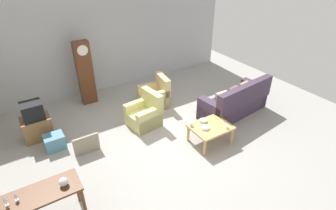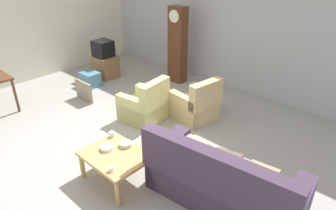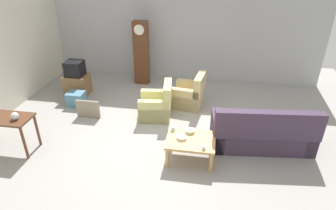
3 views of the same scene
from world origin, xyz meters
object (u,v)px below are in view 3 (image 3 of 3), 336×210
object	(u,v)px
couch_floral	(262,133)
cup_blue_rimmed	(173,129)
coffee_table_wood	(191,142)
glass_dome_cloche	(15,116)
bowl_shallow_green	(190,131)
tv_crt	(75,68)
cup_white_porcelain	(204,148)
armchair_olive_near	(157,106)
console_table_dark	(1,122)
framed_picture_leaning	(88,109)
storage_box_blue	(76,99)
bowl_white_stacked	(182,137)
grandfather_clock	(141,53)
armchair_olive_far	(189,95)
tv_stand_cabinet	(77,85)

from	to	relation	value
couch_floral	cup_blue_rimmed	size ratio (longest dim) A/B	23.94
coffee_table_wood	glass_dome_cloche	distance (m)	3.54
couch_floral	bowl_shallow_green	xyz separation A→B (m)	(-1.49, -0.40, 0.14)
coffee_table_wood	tv_crt	xyz separation A→B (m)	(-3.56, 2.44, 0.39)
coffee_table_wood	cup_white_porcelain	xyz separation A→B (m)	(0.27, -0.28, 0.10)
armchair_olive_near	console_table_dark	bearing A→B (deg)	-147.32
framed_picture_leaning	bowl_shallow_green	world-z (taller)	bowl_shallow_green
armchair_olive_near	cup_blue_rimmed	bearing A→B (deg)	-64.63
coffee_table_wood	tv_crt	distance (m)	4.33
storage_box_blue	bowl_white_stacked	xyz separation A→B (m)	(3.12, -1.80, 0.31)
coffee_table_wood	console_table_dark	xyz separation A→B (m)	(-3.88, -0.32, 0.27)
console_table_dark	grandfather_clock	distance (m)	4.36
couch_floral	storage_box_blue	size ratio (longest dim) A/B	4.81
armchair_olive_near	bowl_shallow_green	distance (m)	1.62
cup_white_porcelain	bowl_shallow_green	distance (m)	0.60
glass_dome_cloche	storage_box_blue	bearing A→B (deg)	84.97
armchair_olive_far	console_table_dark	xyz separation A→B (m)	(-3.62, -2.58, 0.36)
armchair_olive_far	framed_picture_leaning	size ratio (longest dim) A/B	1.53
console_table_dark	bowl_shallow_green	xyz separation A→B (m)	(3.84, 0.55, -0.17)
tv_stand_cabinet	bowl_white_stacked	size ratio (longest dim) A/B	3.42
grandfather_clock	framed_picture_leaning	distance (m)	2.59
grandfather_clock	bowl_white_stacked	distance (m)	3.97
tv_stand_cabinet	glass_dome_cloche	size ratio (longest dim) A/B	4.40
armchair_olive_near	grandfather_clock	world-z (taller)	grandfather_clock
couch_floral	tv_crt	distance (m)	5.33
console_table_dark	tv_crt	xyz separation A→B (m)	(0.33, 2.76, 0.12)
bowl_white_stacked	cup_white_porcelain	bearing A→B (deg)	-30.73
coffee_table_wood	glass_dome_cloche	world-z (taller)	glass_dome_cloche
tv_crt	cup_blue_rimmed	size ratio (longest dim) A/B	5.26
couch_floral	framed_picture_leaning	xyz separation A→B (m)	(-4.15, 0.56, -0.12)
armchair_olive_near	bowl_white_stacked	world-z (taller)	armchair_olive_near
tv_crt	framed_picture_leaning	distance (m)	1.60
coffee_table_wood	storage_box_blue	distance (m)	3.76
glass_dome_cloche	cup_blue_rimmed	world-z (taller)	glass_dome_cloche
couch_floral	armchair_olive_near	size ratio (longest dim) A/B	2.37
tv_stand_cabinet	framed_picture_leaning	distance (m)	1.50
console_table_dark	cup_white_porcelain	size ratio (longest dim) A/B	18.01
cup_blue_rimmed	bowl_white_stacked	bearing A→B (deg)	-51.00
glass_dome_cloche	console_table_dark	bearing A→B (deg)	174.54
armchair_olive_far	grandfather_clock	xyz separation A→B (m)	(-1.62, 1.28, 0.67)
couch_floral	grandfather_clock	distance (m)	4.47
coffee_table_wood	framed_picture_leaning	xyz separation A→B (m)	(-2.70, 1.21, -0.17)
armchair_olive_near	bowl_shallow_green	world-z (taller)	armchair_olive_near
coffee_table_wood	tv_crt	bearing A→B (deg)	145.53
tv_stand_cabinet	grandfather_clock	bearing A→B (deg)	33.64
armchair_olive_near	framed_picture_leaning	world-z (taller)	armchair_olive_near
couch_floral	coffee_table_wood	bearing A→B (deg)	-156.11
armchair_olive_far	cup_blue_rimmed	world-z (taller)	armchair_olive_far
tv_stand_cabinet	storage_box_blue	bearing A→B (deg)	-68.75
tv_crt	storage_box_blue	distance (m)	0.93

